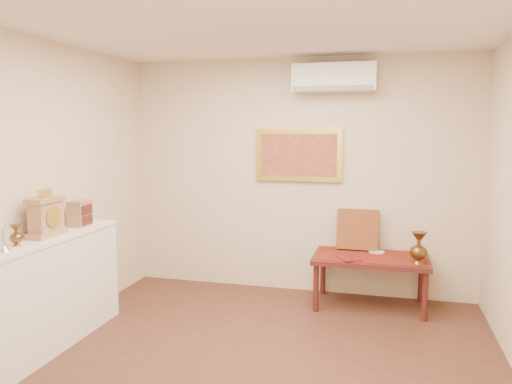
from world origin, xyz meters
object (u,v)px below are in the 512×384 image
(wooden_chest, at_px, (80,213))
(display_ledge, at_px, (36,298))
(brass_urn_tall, at_px, (419,244))
(low_table, at_px, (371,262))
(mantel_clock, at_px, (46,216))

(wooden_chest, bearing_deg, display_ledge, -90.07)
(brass_urn_tall, relative_size, low_table, 0.33)
(display_ledge, bearing_deg, brass_urn_tall, 28.33)
(display_ledge, xyz_separation_m, wooden_chest, (0.00, 0.66, 0.61))
(display_ledge, bearing_deg, wooden_chest, 89.93)
(display_ledge, distance_m, wooden_chest, 0.90)
(brass_urn_tall, xyz_separation_m, wooden_chest, (-3.14, -1.03, 0.35))
(display_ledge, xyz_separation_m, mantel_clock, (0.00, 0.18, 0.66))
(wooden_chest, height_order, low_table, wooden_chest)
(display_ledge, bearing_deg, mantel_clock, 88.99)
(brass_urn_tall, distance_m, wooden_chest, 3.33)
(wooden_chest, bearing_deg, low_table, 24.49)
(mantel_clock, height_order, wooden_chest, mantel_clock)
(brass_urn_tall, height_order, display_ledge, display_ledge)
(wooden_chest, bearing_deg, mantel_clock, -89.72)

